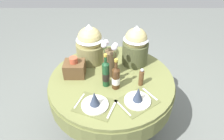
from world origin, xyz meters
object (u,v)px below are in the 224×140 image
object	(u,v)px
pepper_mill	(142,77)
place_setting_right	(138,98)
gift_tub_back_left	(91,42)
woven_basket_side_left	(75,68)
dining_table	(112,88)
place_setting_left	(95,102)
flower_vase	(110,61)
gift_tub_back_right	(136,44)
wine_bottle_left	(106,74)
wine_bottle_centre	(116,78)

from	to	relation	value
pepper_mill	place_setting_right	bearing A→B (deg)	-103.25
gift_tub_back_left	woven_basket_side_left	xyz separation A→B (m)	(-0.14, -0.27, -0.15)
gift_tub_back_left	woven_basket_side_left	world-z (taller)	gift_tub_back_left
dining_table	place_setting_left	bearing A→B (deg)	-110.71
pepper_mill	flower_vase	bearing A→B (deg)	151.95
pepper_mill	place_setting_left	bearing A→B (deg)	-146.88
flower_vase	woven_basket_side_left	bearing A→B (deg)	-178.55
dining_table	flower_vase	bearing A→B (deg)	106.43
gift_tub_back_left	gift_tub_back_right	xyz separation A→B (m)	(0.49, -0.05, 0.01)
wine_bottle_left	pepper_mill	bearing A→B (deg)	1.07
pepper_mill	woven_basket_side_left	size ratio (longest dim) A/B	0.90
dining_table	flower_vase	distance (m)	0.32
place_setting_right	wine_bottle_left	xyz separation A→B (m)	(-0.29, 0.22, 0.09)
dining_table	woven_basket_side_left	xyz separation A→B (m)	(-0.38, 0.06, 0.23)
dining_table	gift_tub_back_left	size ratio (longest dim) A/B	2.93
flower_vase	pepper_mill	distance (m)	0.36
dining_table	woven_basket_side_left	size ratio (longest dim) A/B	6.03
gift_tub_back_left	woven_basket_side_left	bearing A→B (deg)	-117.75
place_setting_right	wine_bottle_left	world-z (taller)	wine_bottle_left
place_setting_right	gift_tub_back_right	world-z (taller)	gift_tub_back_right
pepper_mill	dining_table	bearing A→B (deg)	160.97
flower_vase	place_setting_right	bearing A→B (deg)	-57.37
wine_bottle_left	place_setting_left	bearing A→B (deg)	-108.30
dining_table	flower_vase	world-z (taller)	flower_vase
gift_tub_back_right	flower_vase	bearing A→B (deg)	-141.94
dining_table	pepper_mill	world-z (taller)	pepper_mill
flower_vase	pepper_mill	bearing A→B (deg)	-28.05
wine_bottle_left	woven_basket_side_left	distance (m)	0.37
place_setting_left	woven_basket_side_left	size ratio (longest dim) A/B	1.89
place_setting_right	wine_bottle_left	bearing A→B (deg)	141.91
dining_table	place_setting_left	size ratio (longest dim) A/B	3.19
place_setting_left	wine_bottle_centre	bearing A→B (deg)	52.20
wine_bottle_centre	woven_basket_side_left	world-z (taller)	wine_bottle_centre
pepper_mill	wine_bottle_centre	bearing A→B (deg)	-170.22
dining_table	flower_vase	xyz separation A→B (m)	(-0.02, 0.06, 0.32)
place_setting_left	gift_tub_back_left	xyz separation A→B (m)	(-0.09, 0.71, 0.19)
dining_table	place_setting_right	world-z (taller)	place_setting_right
place_setting_right	gift_tub_back_left	world-z (taller)	gift_tub_back_left
place_setting_left	gift_tub_back_left	distance (m)	0.74
dining_table	wine_bottle_centre	size ratio (longest dim) A/B	3.93
gift_tub_back_right	gift_tub_back_left	bearing A→B (deg)	174.38
dining_table	place_setting_left	world-z (taller)	place_setting_left
woven_basket_side_left	pepper_mill	bearing A→B (deg)	-13.04
pepper_mill	gift_tub_back_right	distance (m)	0.41
woven_basket_side_left	dining_table	bearing A→B (deg)	-8.28
place_setting_left	gift_tub_back_right	distance (m)	0.80
place_setting_left	gift_tub_back_left	bearing A→B (deg)	97.22
woven_basket_side_left	place_setting_left	bearing A→B (deg)	-61.74
dining_table	pepper_mill	xyz separation A→B (m)	(0.29, -0.10, 0.23)
place_setting_left	flower_vase	distance (m)	0.48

